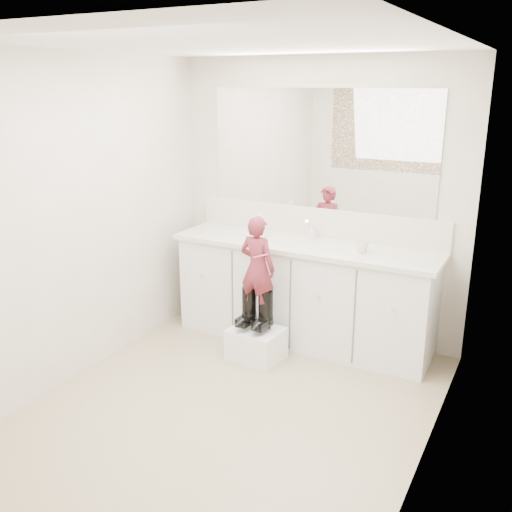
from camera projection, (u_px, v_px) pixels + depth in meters
The scene contains 19 objects.
floor at pixel (233, 406), 4.01m from camera, with size 3.00×3.00×0.00m, color #806E54.
ceiling at pixel (228, 43), 3.31m from camera, with size 3.00×3.00×0.00m, color white.
wall_back at pixel (318, 201), 4.93m from camera, with size 2.60×2.60×0.00m, color #BEB6A2.
wall_front at pixel (50, 326), 2.39m from camera, with size 2.60×2.60×0.00m, color #BEB6A2.
wall_left at pixel (80, 220), 4.24m from camera, with size 3.00×3.00×0.00m, color #BEB6A2.
wall_right at pixel (438, 272), 3.08m from camera, with size 3.00×3.00×0.00m, color #BEB6A2.
vanity_cabinet at pixel (303, 295), 4.92m from camera, with size 2.20×0.55×0.85m, color silver.
countertop at pixel (304, 246), 4.78m from camera, with size 2.28×0.58×0.04m, color beige.
backsplash at pixel (317, 222), 4.97m from camera, with size 2.28×0.03×0.25m, color beige.
mirror at pixel (319, 150), 4.79m from camera, with size 2.00×0.02×1.00m, color white.
dot_panel at pixel (40, 222), 2.27m from camera, with size 2.00×0.01×1.20m, color #472819.
faucet at pixel (312, 233), 4.90m from camera, with size 0.08×0.08×0.10m, color silver.
cup at pixel (362, 246), 4.50m from camera, with size 0.11×0.11×0.10m, color beige.
soap_bottle at pixel (260, 227), 4.89m from camera, with size 0.10×0.10×0.22m, color white.
step_stool at pixel (256, 344), 4.67m from camera, with size 0.41×0.34×0.26m, color white.
boot_left at pixel (249, 307), 4.63m from camera, with size 0.13×0.23×0.34m, color black, non-canonical shape.
boot_right at pixel (266, 311), 4.56m from camera, with size 0.13×0.23×0.34m, color black, non-canonical shape.
toddler at pixel (257, 268), 4.49m from camera, with size 0.31×0.20×0.84m, color #B0364D.
toothbrush at pixel (261, 256), 4.36m from camera, with size 0.01×0.01×0.14m, color #DE5683.
Camera 1 is at (1.80, -3.04, 2.18)m, focal length 40.00 mm.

